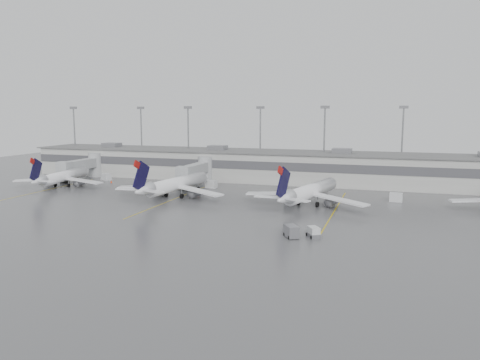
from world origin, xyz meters
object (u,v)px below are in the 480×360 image
(jet_mid_left, at_px, (175,184))
(baggage_tug, at_px, (314,233))
(jet_far_left, at_px, (62,176))
(jet_mid_right, at_px, (309,191))

(jet_mid_left, distance_m, baggage_tug, 42.42)
(jet_mid_left, bearing_deg, baggage_tug, -27.66)
(jet_far_left, xyz_separation_m, jet_mid_left, (33.65, -4.34, 0.31))
(jet_mid_left, relative_size, baggage_tug, 10.15)
(jet_far_left, height_order, jet_mid_left, jet_mid_left)
(jet_far_left, xyz_separation_m, jet_mid_right, (63.75, -4.30, 0.26))
(jet_far_left, bearing_deg, jet_mid_right, -11.83)
(baggage_tug, bearing_deg, jet_mid_left, 113.11)
(jet_far_left, relative_size, jet_mid_right, 0.92)
(jet_mid_left, height_order, baggage_tug, jet_mid_left)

